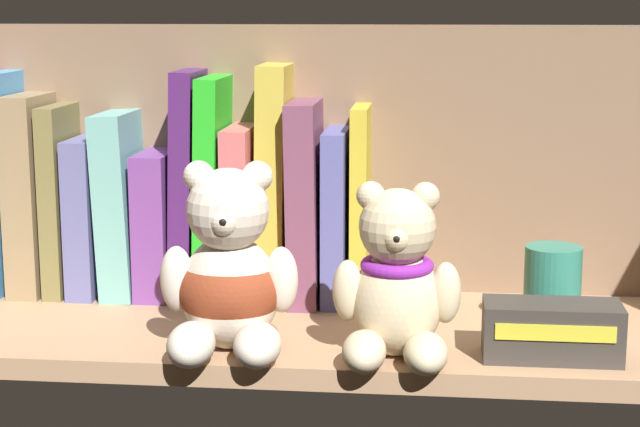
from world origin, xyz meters
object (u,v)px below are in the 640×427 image
book_12 (338,212)px  small_product_box (552,331)px  book_4 (94,213)px  book_6 (162,220)px  book_3 (67,197)px  teddy_bear_larger (229,277)px  book_2 (38,191)px  book_5 (126,201)px  book_13 (362,201)px  pillar_candle (552,289)px  teddy_bear_smaller (397,284)px  book_8 (217,185)px  book_10 (276,180)px  book_7 (191,182)px  book_1 (9,180)px  book_11 (308,198)px  book_9 (245,209)px

book_12 → small_product_box: size_ratio=1.50×
book_4 → book_6: (7.45, 0.00, -0.70)cm
book_3 → teddy_bear_larger: bearing=-42.3°
book_2 → book_5: (9.71, -0.00, -0.89)cm
teddy_bear_larger → small_product_box: teddy_bear_larger is taller
book_13 → pillar_candle: book_13 is taller
book_6 → book_12: size_ratio=0.85×
book_5 → teddy_bear_smaller: bearing=-33.9°
book_8 → pillar_candle: book_8 is taller
book_10 → book_13: book_10 is taller
book_5 → book_10: book_10 is taller
book_4 → book_6: bearing=0.0°
book_2 → book_7: bearing=-0.0°
book_1 → book_4: book_1 is taller
book_3 → book_11: book_11 is taller
book_10 → book_7: bearing=180.0°
book_8 → teddy_bear_smaller: book_8 is taller
book_10 → book_12: bearing=0.0°
book_11 → book_13: 5.63cm
book_5 → small_product_box: bearing=-23.5°
book_11 → pillar_candle: (24.36, -10.74, -6.27)cm
book_8 → book_5: bearing=180.0°
book_2 → book_13: bearing=-0.0°
book_4 → book_10: 20.18cm
teddy_bear_smaller → book_4: bearing=149.0°
book_10 → teddy_bear_smaller: 24.73cm
small_product_box → book_13: bearing=133.6°
book_10 → pillar_candle: bearing=-21.1°
book_7 → teddy_bear_larger: size_ratio=1.40×
book_10 → teddy_bear_larger: size_ratio=1.43×
book_8 → book_12: book_8 is taller
book_4 → teddy_bear_larger: size_ratio=0.98×
book_11 → teddy_bear_larger: 20.35cm
book_4 → book_12: book_12 is taller
book_5 → book_7: 7.52cm
book_7 → book_9: book_7 is taller
book_1 → book_9: bearing=0.0°
book_3 → book_5: size_ratio=1.04×
book_1 → book_7: 20.08cm
book_11 → book_3: bearing=-180.0°
book_4 → book_13: size_ratio=0.82×
book_4 → book_8: size_ratio=0.72×
book_3 → book_12: book_3 is taller
book_4 → book_3: bearing=180.0°
book_5 → pillar_candle: size_ratio=2.36×
book_6 → pillar_candle: 41.71cm
book_3 → book_9: book_3 is taller
book_11 → book_13: bearing=-0.0°
book_11 → teddy_bear_smaller: bearing=-63.3°
book_1 → book_3: size_ratio=1.17×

